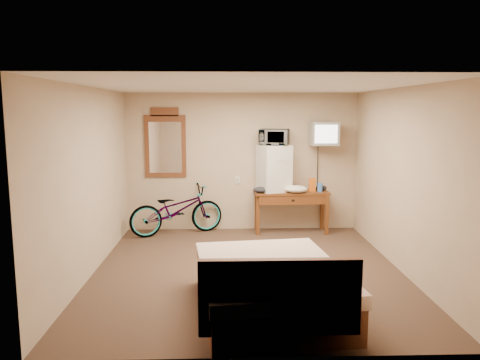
{
  "coord_description": "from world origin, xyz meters",
  "views": [
    {
      "loc": [
        -0.3,
        -6.19,
        2.19
      ],
      "look_at": [
        -0.09,
        0.57,
        1.18
      ],
      "focal_mm": 35.0,
      "sensor_mm": 36.0,
      "label": 1
    }
  ],
  "objects": [
    {
      "name": "wall_mirror",
      "position": [
        -1.38,
        2.27,
        1.59
      ],
      "size": [
        0.74,
        0.04,
        1.25
      ],
      "color": "brown",
      "rests_on": "room"
    },
    {
      "name": "microwave",
      "position": [
        0.57,
        2.07,
        1.72
      ],
      "size": [
        0.58,
        0.46,
        0.28
      ],
      "primitive_type": "imported",
      "rotation": [
        0.0,
        0.0,
        -0.26
      ],
      "color": "silver",
      "rests_on": "mini_fridge"
    },
    {
      "name": "bicycle",
      "position": [
        -1.17,
        1.95,
        0.44
      ],
      "size": [
        1.78,
        1.15,
        0.88
      ],
      "primitive_type": "imported",
      "rotation": [
        0.0,
        0.0,
        1.94
      ],
      "color": "black",
      "rests_on": "floor"
    },
    {
      "name": "mini_fridge",
      "position": [
        0.57,
        2.07,
        1.16
      ],
      "size": [
        0.64,
        0.63,
        0.83
      ],
      "color": "silver",
      "rests_on": "desk"
    },
    {
      "name": "desk",
      "position": [
        0.88,
        2.0,
        0.63
      ],
      "size": [
        1.34,
        0.56,
        0.75
      ],
      "color": "brown",
      "rests_on": "floor"
    },
    {
      "name": "blue_cup",
      "position": [
        1.38,
        1.97,
        0.83
      ],
      "size": [
        0.09,
        0.09,
        0.16
      ],
      "primitive_type": "cylinder",
      "color": "#3E74D4",
      "rests_on": "desk"
    },
    {
      "name": "cloth_dark_a",
      "position": [
        0.33,
        1.9,
        0.8
      ],
      "size": [
        0.29,
        0.21,
        0.11
      ],
      "primitive_type": "ellipsoid",
      "color": "black",
      "rests_on": "desk"
    },
    {
      "name": "crt_television",
      "position": [
        1.44,
        2.02,
        1.78
      ],
      "size": [
        0.48,
        0.58,
        0.41
      ],
      "color": "black",
      "rests_on": "room"
    },
    {
      "name": "bed",
      "position": [
        0.18,
        -1.38,
        0.3
      ],
      "size": [
        1.71,
        2.13,
        0.9
      ],
      "color": "brown",
      "rests_on": "floor"
    },
    {
      "name": "snack_bag",
      "position": [
        1.25,
        2.03,
        0.87
      ],
      "size": [
        0.13,
        0.08,
        0.24
      ],
      "primitive_type": "cube",
      "rotation": [
        0.0,
        0.0,
        -0.12
      ],
      "color": "#CC5B12",
      "rests_on": "desk"
    },
    {
      "name": "cloth_cream",
      "position": [
        0.94,
        1.89,
        0.81
      ],
      "size": [
        0.41,
        0.32,
        0.13
      ],
      "primitive_type": "ellipsoid",
      "color": "white",
      "rests_on": "desk"
    },
    {
      "name": "room",
      "position": [
        -0.0,
        0.0,
        1.25
      ],
      "size": [
        4.6,
        4.64,
        2.5
      ],
      "color": "#433121",
      "rests_on": "ground"
    },
    {
      "name": "cloth_dark_b",
      "position": [
        1.44,
        2.11,
        0.8
      ],
      "size": [
        0.2,
        0.16,
        0.09
      ],
      "primitive_type": "ellipsoid",
      "color": "black",
      "rests_on": "desk"
    }
  ]
}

